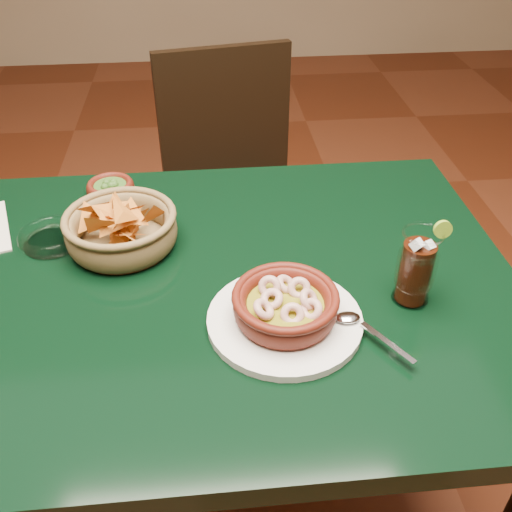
{
  "coord_description": "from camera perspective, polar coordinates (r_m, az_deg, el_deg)",
  "views": [
    {
      "loc": [
        0.07,
        -0.77,
        1.38
      ],
      "look_at": [
        0.14,
        -0.02,
        0.81
      ],
      "focal_mm": 40.0,
      "sensor_mm": 36.0,
      "label": 1
    }
  ],
  "objects": [
    {
      "name": "shrimp_plate",
      "position": [
        0.89,
        2.97,
        -5.3
      ],
      "size": [
        0.3,
        0.25,
        0.07
      ],
      "color": "silver",
      "rests_on": "dining_table"
    },
    {
      "name": "chip_basket",
      "position": [
        1.08,
        -13.32,
        2.67
      ],
      "size": [
        0.24,
        0.24,
        0.15
      ],
      "color": "brown",
      "rests_on": "dining_table"
    },
    {
      "name": "ground",
      "position": [
        1.58,
        -5.61,
        -24.0
      ],
      "size": [
        7.0,
        7.0,
        0.0
      ],
      "primitive_type": "plane",
      "color": "#471C0C",
      "rests_on": "ground"
    },
    {
      "name": "dining_table",
      "position": [
        1.06,
        -7.69,
        -6.66
      ],
      "size": [
        1.2,
        0.8,
        0.75
      ],
      "color": "black",
      "rests_on": "ground"
    },
    {
      "name": "dining_chair",
      "position": [
        1.72,
        -1.99,
        6.12
      ],
      "size": [
        0.49,
        0.49,
        0.9
      ],
      "color": "black",
      "rests_on": "ground"
    },
    {
      "name": "cola_drink",
      "position": [
        0.95,
        15.72,
        -1.12
      ],
      "size": [
        0.13,
        0.13,
        0.15
      ],
      "color": "white",
      "rests_on": "dining_table"
    },
    {
      "name": "guacamole_ramekin",
      "position": [
        1.25,
        -14.33,
        6.51
      ],
      "size": [
        0.12,
        0.12,
        0.04
      ],
      "color": "#44120A",
      "rests_on": "dining_table"
    },
    {
      "name": "glass_ashtray",
      "position": [
        1.14,
        -19.75,
        1.8
      ],
      "size": [
        0.13,
        0.13,
        0.03
      ],
      "color": "white",
      "rests_on": "dining_table"
    }
  ]
}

